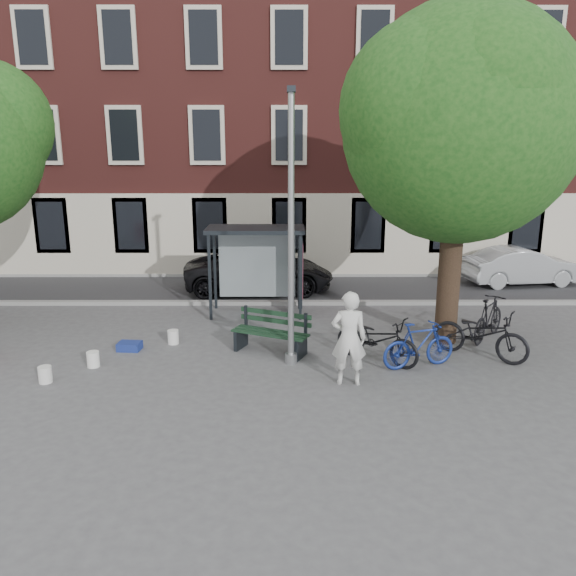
{
  "coord_description": "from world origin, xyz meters",
  "views": [
    {
      "loc": [
        -0.1,
        -12.25,
        4.89
      ],
      "look_at": [
        -0.06,
        1.61,
        1.4
      ],
      "focal_mm": 35.0,
      "sensor_mm": 36.0,
      "label": 1
    }
  ],
  "objects_px": {
    "lamppost": "(291,245)",
    "car_dark": "(259,271)",
    "car_silver": "(522,266)",
    "notice_sign": "(453,294)",
    "bus_shelter": "(269,250)",
    "painter": "(349,338)",
    "bench": "(271,334)",
    "bike_b": "(419,345)",
    "bike_c": "(481,334)",
    "bike_a": "(377,339)",
    "bike_d": "(489,318)"
  },
  "relations": [
    {
      "from": "lamppost",
      "to": "bike_d",
      "type": "distance_m",
      "value": 5.83
    },
    {
      "from": "bike_d",
      "to": "notice_sign",
      "type": "height_order",
      "value": "notice_sign"
    },
    {
      "from": "bike_c",
      "to": "notice_sign",
      "type": "bearing_deg",
      "value": 57.48
    },
    {
      "from": "bike_d",
      "to": "car_dark",
      "type": "height_order",
      "value": "car_dark"
    },
    {
      "from": "bus_shelter",
      "to": "car_silver",
      "type": "distance_m",
      "value": 9.84
    },
    {
      "from": "bike_a",
      "to": "car_silver",
      "type": "height_order",
      "value": "car_silver"
    },
    {
      "from": "lamppost",
      "to": "bike_a",
      "type": "height_order",
      "value": "lamppost"
    },
    {
      "from": "bike_b",
      "to": "bike_d",
      "type": "height_order",
      "value": "bike_d"
    },
    {
      "from": "bike_c",
      "to": "car_dark",
      "type": "relative_size",
      "value": 0.44
    },
    {
      "from": "lamppost",
      "to": "car_dark",
      "type": "xyz_separation_m",
      "value": [
        -1.05,
        6.76,
        -2.07
      ]
    },
    {
      "from": "bench",
      "to": "bike_a",
      "type": "bearing_deg",
      "value": 9.38
    },
    {
      "from": "bench",
      "to": "notice_sign",
      "type": "relative_size",
      "value": 1.09
    },
    {
      "from": "car_dark",
      "to": "notice_sign",
      "type": "height_order",
      "value": "notice_sign"
    },
    {
      "from": "painter",
      "to": "bike_a",
      "type": "distance_m",
      "value": 1.54
    },
    {
      "from": "car_silver",
      "to": "notice_sign",
      "type": "height_order",
      "value": "notice_sign"
    },
    {
      "from": "painter",
      "to": "bench",
      "type": "relative_size",
      "value": 1.03
    },
    {
      "from": "bus_shelter",
      "to": "bench",
      "type": "height_order",
      "value": "bus_shelter"
    },
    {
      "from": "car_dark",
      "to": "car_silver",
      "type": "relative_size",
      "value": 1.24
    },
    {
      "from": "painter",
      "to": "notice_sign",
      "type": "height_order",
      "value": "painter"
    },
    {
      "from": "bench",
      "to": "car_silver",
      "type": "xyz_separation_m",
      "value": [
        8.95,
        6.94,
        0.23
      ]
    },
    {
      "from": "bike_a",
      "to": "bike_d",
      "type": "bearing_deg",
      "value": -26.39
    },
    {
      "from": "bus_shelter",
      "to": "bike_b",
      "type": "height_order",
      "value": "bus_shelter"
    },
    {
      "from": "lamppost",
      "to": "car_silver",
      "type": "bearing_deg",
      "value": 42.17
    },
    {
      "from": "painter",
      "to": "car_silver",
      "type": "relative_size",
      "value": 0.49
    },
    {
      "from": "bus_shelter",
      "to": "car_dark",
      "type": "bearing_deg",
      "value": 99.44
    },
    {
      "from": "painter",
      "to": "bike_b",
      "type": "relative_size",
      "value": 1.13
    },
    {
      "from": "bus_shelter",
      "to": "notice_sign",
      "type": "height_order",
      "value": "bus_shelter"
    },
    {
      "from": "bench",
      "to": "bike_c",
      "type": "height_order",
      "value": "bike_c"
    },
    {
      "from": "car_silver",
      "to": "notice_sign",
      "type": "relative_size",
      "value": 2.28
    },
    {
      "from": "bench",
      "to": "bike_b",
      "type": "relative_size",
      "value": 1.1
    },
    {
      "from": "bench",
      "to": "bike_c",
      "type": "xyz_separation_m",
      "value": [
        4.98,
        -0.4,
        0.14
      ]
    },
    {
      "from": "bike_b",
      "to": "car_silver",
      "type": "xyz_separation_m",
      "value": [
        5.57,
        7.94,
        0.14
      ]
    },
    {
      "from": "painter",
      "to": "bench",
      "type": "height_order",
      "value": "painter"
    },
    {
      "from": "bike_a",
      "to": "bench",
      "type": "bearing_deg",
      "value": 112.1
    },
    {
      "from": "bike_c",
      "to": "bike_d",
      "type": "xyz_separation_m",
      "value": [
        0.64,
        1.29,
        -0.02
      ]
    },
    {
      "from": "bike_c",
      "to": "car_dark",
      "type": "distance_m",
      "value": 8.49
    },
    {
      "from": "bike_d",
      "to": "bus_shelter",
      "type": "bearing_deg",
      "value": 15.6
    },
    {
      "from": "car_dark",
      "to": "bike_d",
      "type": "bearing_deg",
      "value": -132.9
    },
    {
      "from": "bike_a",
      "to": "bike_c",
      "type": "bearing_deg",
      "value": -46.59
    },
    {
      "from": "bike_b",
      "to": "car_dark",
      "type": "xyz_separation_m",
      "value": [
        -3.95,
        7.03,
        0.17
      ]
    },
    {
      "from": "painter",
      "to": "car_dark",
      "type": "distance_m",
      "value": 8.24
    },
    {
      "from": "bike_a",
      "to": "painter",
      "type": "bearing_deg",
      "value": -175.71
    },
    {
      "from": "painter",
      "to": "bike_d",
      "type": "relative_size",
      "value": 1.06
    },
    {
      "from": "lamppost",
      "to": "bike_a",
      "type": "relative_size",
      "value": 2.88
    },
    {
      "from": "notice_sign",
      "to": "bike_a",
      "type": "bearing_deg",
      "value": -171.49
    },
    {
      "from": "bench",
      "to": "car_silver",
      "type": "bearing_deg",
      "value": 62.27
    },
    {
      "from": "bike_a",
      "to": "notice_sign",
      "type": "xyz_separation_m",
      "value": [
        2.1,
        1.36,
        0.74
      ]
    },
    {
      "from": "car_silver",
      "to": "bike_a",
      "type": "bearing_deg",
      "value": 131.7
    },
    {
      "from": "car_silver",
      "to": "notice_sign",
      "type": "bearing_deg",
      "value": 137.09
    },
    {
      "from": "car_silver",
      "to": "car_dark",
      "type": "bearing_deg",
      "value": 87.59
    }
  ]
}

